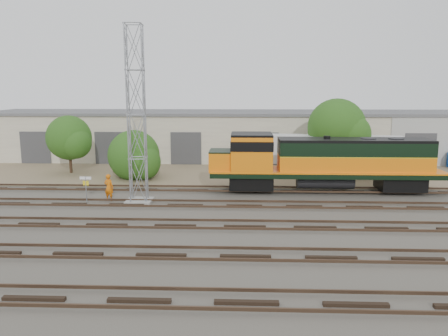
{
  "coord_description": "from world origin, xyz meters",
  "views": [
    {
      "loc": [
        -0.24,
        -26.97,
        7.86
      ],
      "look_at": [
        -1.47,
        4.0,
        2.2
      ],
      "focal_mm": 35.0,
      "sensor_mm": 36.0,
      "label": 1
    }
  ],
  "objects_px": {
    "locomotive": "(322,161)",
    "signal_tower": "(137,118)",
    "worker": "(109,187)",
    "semi_trailer": "(337,151)"
  },
  "relations": [
    {
      "from": "worker",
      "to": "locomotive",
      "type": "bearing_deg",
      "value": -151.99
    },
    {
      "from": "semi_trailer",
      "to": "signal_tower",
      "type": "bearing_deg",
      "value": -140.63
    },
    {
      "from": "worker",
      "to": "semi_trailer",
      "type": "distance_m",
      "value": 20.26
    },
    {
      "from": "worker",
      "to": "signal_tower",
      "type": "bearing_deg",
      "value": -173.36
    },
    {
      "from": "locomotive",
      "to": "semi_trailer",
      "type": "relative_size",
      "value": 1.44
    },
    {
      "from": "locomotive",
      "to": "semi_trailer",
      "type": "xyz_separation_m",
      "value": [
        2.43,
        6.15,
        -0.1
      ]
    },
    {
      "from": "worker",
      "to": "semi_trailer",
      "type": "bearing_deg",
      "value": -136.13
    },
    {
      "from": "worker",
      "to": "semi_trailer",
      "type": "xyz_separation_m",
      "value": [
        17.91,
        9.36,
        1.36
      ]
    },
    {
      "from": "locomotive",
      "to": "signal_tower",
      "type": "distance_m",
      "value": 14.13
    },
    {
      "from": "signal_tower",
      "to": "worker",
      "type": "relative_size",
      "value": 6.22
    }
  ]
}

